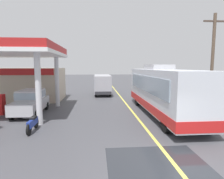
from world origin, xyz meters
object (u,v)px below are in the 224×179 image
(coach_bus_main, at_px, (162,91))
(car_at_pump, at_px, (31,101))
(minibus_opposing_lane, at_px, (102,83))
(motorcycle_parked_forecourt, at_px, (33,123))

(coach_bus_main, xyz_separation_m, car_at_pump, (-9.73, 0.84, -0.71))
(car_at_pump, bearing_deg, minibus_opposing_lane, 60.49)
(minibus_opposing_lane, bearing_deg, motorcycle_parked_forecourt, -106.95)
(coach_bus_main, distance_m, minibus_opposing_lane, 11.57)
(coach_bus_main, xyz_separation_m, motorcycle_parked_forecourt, (-8.33, -3.12, -1.28))
(car_at_pump, bearing_deg, motorcycle_parked_forecourt, -70.47)
(car_at_pump, height_order, minibus_opposing_lane, minibus_opposing_lane)
(coach_bus_main, relative_size, car_at_pump, 2.63)
(minibus_opposing_lane, bearing_deg, car_at_pump, -119.51)
(coach_bus_main, relative_size, motorcycle_parked_forecourt, 6.13)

